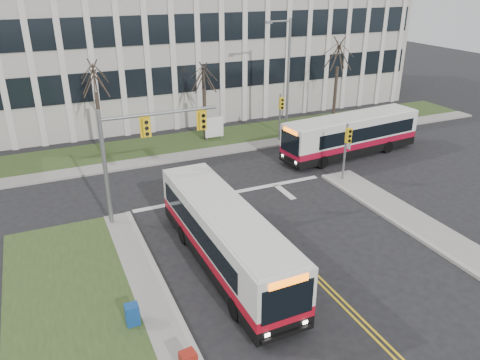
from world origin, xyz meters
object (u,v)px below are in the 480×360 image
(bus_main, at_px, (225,238))
(newspaper_box_blue, at_px, (132,316))
(directory_sign, at_px, (214,127))
(bus_cross, at_px, (351,136))
(streetlight, at_px, (286,73))

(bus_main, height_order, newspaper_box_blue, bus_main)
(directory_sign, bearing_deg, bus_cross, -40.35)
(streetlight, xyz_separation_m, bus_cross, (2.44, -5.47, -3.75))
(bus_cross, bearing_deg, directory_sign, -136.19)
(bus_main, xyz_separation_m, bus_cross, (13.75, 9.53, -0.00))
(bus_cross, xyz_separation_m, newspaper_box_blue, (-18.43, -11.79, -0.97))
(streetlight, bearing_deg, newspaper_box_blue, -132.82)
(directory_sign, distance_m, bus_main, 17.29)
(bus_main, distance_m, newspaper_box_blue, 5.29)
(bus_main, relative_size, newspaper_box_blue, 11.39)
(streetlight, relative_size, bus_main, 0.85)
(bus_cross, relative_size, newspaper_box_blue, 11.38)
(bus_main, distance_m, bus_cross, 16.73)
(bus_cross, bearing_deg, newspaper_box_blue, -63.23)
(directory_sign, distance_m, bus_cross, 10.46)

